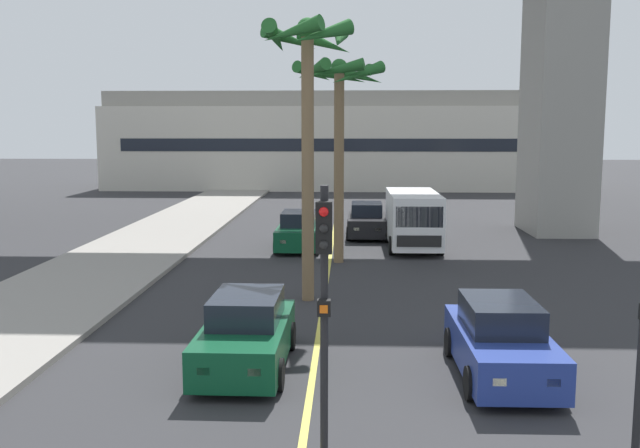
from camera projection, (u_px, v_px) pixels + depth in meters
The scene contains 11 objects.
sidewalk_left at pixel (46, 301), 20.38m from camera, with size 4.80×80.00×0.15m, color gray.
lane_stripe_center at pixel (330, 256), 27.99m from camera, with size 0.14×56.00×0.01m, color #DBCC4C.
pier_building_backdrop at pixel (341, 141), 59.06m from camera, with size 38.54×8.04×7.91m.
car_queue_front at pixel (367, 221), 32.89m from camera, with size 1.88×4.12×1.56m.
car_queue_second at pixel (501, 342), 14.35m from camera, with size 1.86×4.11×1.56m.
car_queue_third at pixel (246, 334), 14.88m from camera, with size 1.87×4.12×1.56m.
car_queue_fourth at pixel (299, 232), 29.50m from camera, with size 1.85×4.11×1.56m.
delivery_van at pixel (413, 218), 29.48m from camera, with size 2.17×5.26×2.36m.
traffic_light_median_near at pixel (324, 286), 10.43m from camera, with size 0.24×0.37×4.20m.
palm_tree_near_median at pixel (340, 96), 25.82m from camera, with size 3.47×3.49×7.52m.
palm_tree_mid_median at pixel (308, 77), 19.96m from camera, with size 2.78×2.88×8.09m.
Camera 1 is at (0.72, -3.55, 5.04)m, focal length 39.70 mm.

